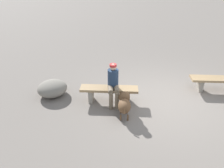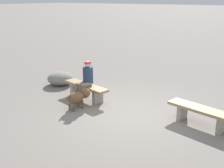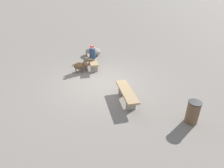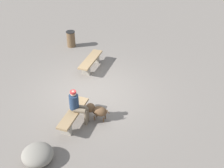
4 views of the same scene
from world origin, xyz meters
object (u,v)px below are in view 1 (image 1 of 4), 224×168
(bench_right, at_px, (109,92))
(dog, at_px, (124,103))
(boulder, at_px, (52,88))
(seated_person, at_px, (113,82))
(bench_left, at_px, (218,81))

(bench_right, relative_size, dog, 2.09)
(bench_right, xyz_separation_m, dog, (-0.31, 0.71, 0.03))
(bench_right, bearing_deg, boulder, -8.56)
(seated_person, relative_size, boulder, 1.33)
(bench_left, height_order, dog, dog)
(bench_left, relative_size, dog, 2.14)
(bench_right, xyz_separation_m, seated_person, (-0.10, 0.12, 0.37))
(bench_left, xyz_separation_m, dog, (3.24, 0.81, 0.02))
(bench_left, relative_size, bench_right, 1.02)
(boulder, bearing_deg, seated_person, 157.25)
(bench_right, height_order, boulder, same)
(seated_person, height_order, boulder, seated_person)
(bench_right, distance_m, seated_person, 0.40)
(bench_left, distance_m, boulder, 5.30)
(dog, bearing_deg, bench_right, 34.71)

